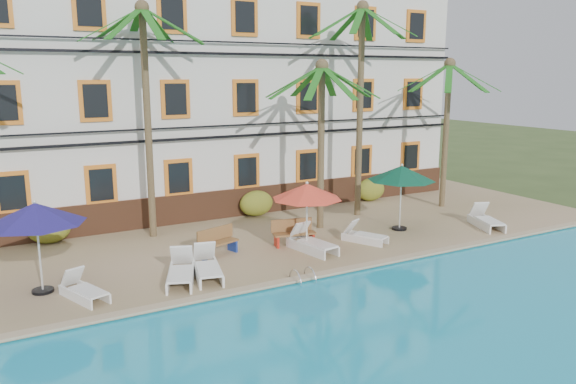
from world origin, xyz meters
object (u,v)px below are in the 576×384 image
lounger_d (311,243)px  umbrella_blue (36,214)px  lounger_a (83,290)px  palm_e (447,111)px  lounger_c (207,267)px  palm_c (321,119)px  bench_right (294,232)px  palm_b (146,90)px  lounger_f (486,220)px  palm_d (361,82)px  bench_left (216,242)px  umbrella_red (307,192)px  umbrella_green (402,174)px  lounger_e (364,235)px  lounger_b (181,271)px  pool_ladder (303,280)px

lounger_d → umbrella_blue: bearing=176.9°
lounger_a → palm_e: bearing=11.9°
lounger_c → palm_c: bearing=27.4°
lounger_a → bench_right: bearing=11.7°
palm_b → lounger_f: palm_b is taller
palm_e → palm_d: bearing=172.3°
palm_d → palm_e: (4.33, -0.59, -1.27)m
bench_left → palm_d: bearing=16.8°
umbrella_red → umbrella_green: umbrella_green is taller
palm_c → umbrella_green: palm_c is taller
umbrella_red → lounger_c: 4.38m
lounger_c → lounger_e: lounger_c is taller
palm_d → bench_right: 7.32m
palm_c → bench_left: palm_c is taller
umbrella_red → lounger_d: (0.08, -0.19, -1.75)m
lounger_c → umbrella_blue: bearing=166.4°
palm_b → lounger_d: size_ratio=4.07×
umbrella_green → bench_left: 7.67m
bench_left → palm_c: bearing=14.4°
palm_c → bench_right: bearing=-143.8°
lounger_f → palm_e: bearing=73.1°
palm_e → lounger_f: size_ratio=3.23×
lounger_c → umbrella_red: bearing=11.6°
lounger_c → palm_b: bearing=92.4°
palm_d → bench_left: 9.31m
umbrella_red → umbrella_green: bearing=6.3°
palm_d → umbrella_blue: (-12.87, -2.97, -3.38)m
umbrella_green → lounger_f: 4.00m
palm_b → palm_e: size_ratio=1.27×
umbrella_blue → umbrella_green: (12.91, 0.24, -0.03)m
lounger_a → lounger_e: lounger_a is taller
palm_e → umbrella_red: size_ratio=2.76×
lounger_b → lounger_d: bearing=7.4°
palm_c → palm_e: (6.85, 0.40, 0.09)m
lounger_b → lounger_c: 0.82m
bench_left → palm_b: bearing=110.5°
bench_right → umbrella_green: bearing=-3.1°
umbrella_blue → umbrella_green: 12.91m
palm_c → lounger_b: bearing=-155.5°
palm_c → palm_d: palm_d is taller
lounger_e → pool_ladder: bearing=-149.9°
palm_e → lounger_c: size_ratio=3.14×
lounger_a → lounger_f: bearing=-0.4°
palm_e → palm_b: bearing=172.9°
palm_c → lounger_f: 7.68m
palm_d → palm_e: bearing=-7.7°
bench_right → palm_d: bearing=28.5°
palm_c → umbrella_blue: (-10.35, -1.98, -2.03)m
lounger_f → palm_c: bearing=151.6°
palm_e → lounger_b: size_ratio=3.12×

